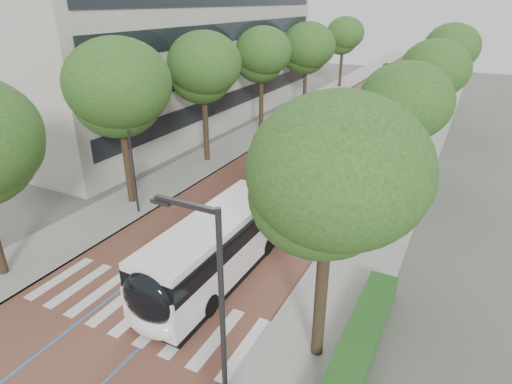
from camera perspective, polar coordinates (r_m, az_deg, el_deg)
ground at (r=19.19m, az=-17.38°, el=-16.26°), size 160.00×160.00×0.00m
road at (r=52.48m, az=14.17°, el=10.16°), size 11.00×140.00×0.02m
sidewalk_left at (r=54.56m, az=6.40°, el=11.31°), size 4.00×140.00×0.12m
sidewalk_right at (r=51.40m, az=22.37°, el=8.85°), size 4.00×140.00×0.12m
kerb_left at (r=53.94m, az=8.31°, el=11.06°), size 0.20×140.00×0.14m
kerb_right at (r=51.57m, az=20.27°, el=9.22°), size 0.20×140.00×0.14m
zebra_crossing at (r=19.59m, az=-14.90°, el=-14.85°), size 10.55×3.60×0.01m
lane_line_left at (r=52.84m, az=12.47°, el=10.44°), size 0.12×126.00×0.01m
lane_line_right at (r=52.16m, az=15.89°, el=9.91°), size 0.12×126.00×0.01m
office_building at (r=48.96m, az=-12.58°, el=17.69°), size 18.11×40.00×14.00m
streetlight_near at (r=10.98m, az=-5.29°, el=-17.53°), size 1.82×0.20×8.00m
streetlight_far at (r=32.97m, az=18.65°, el=10.19°), size 1.82×0.20×8.00m
lamp_post_left at (r=26.08m, az=-16.35°, el=5.38°), size 0.14×0.14×8.00m
trees_left at (r=38.69m, az=-2.26°, el=16.41°), size 6.33×60.81×9.76m
trees_right at (r=34.31m, az=21.44°, el=13.56°), size 5.96×47.76×9.35m
lead_bus at (r=22.79m, az=-0.23°, el=-3.17°), size 2.80×18.43×3.20m
bus_queued_0 at (r=37.28m, az=10.76°, el=7.45°), size 2.98×12.48×3.20m
bus_queued_1 at (r=48.95m, az=16.15°, el=10.91°), size 3.17×12.51×3.20m
bus_queued_2 at (r=61.57m, az=18.06°, el=13.27°), size 2.58×12.41×3.20m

